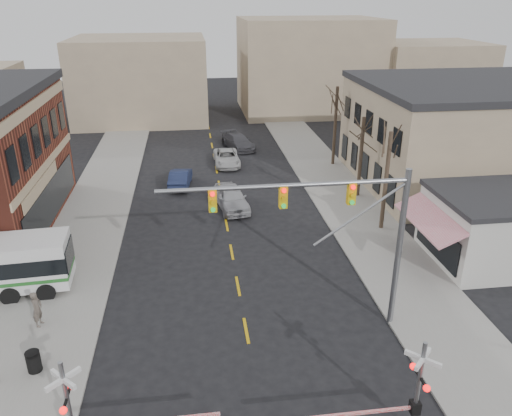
{
  "coord_description": "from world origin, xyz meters",
  "views": [
    {
      "loc": [
        -2.13,
        -17.6,
        14.97
      ],
      "look_at": [
        1.37,
        8.7,
        3.5
      ],
      "focal_mm": 35.0,
      "sensor_mm": 36.0,
      "label": 1
    }
  ],
  "objects": [
    {
      "name": "ground",
      "position": [
        0.0,
        0.0,
        0.0
      ],
      "size": [
        160.0,
        160.0,
        0.0
      ],
      "primitive_type": "plane",
      "color": "black",
      "rests_on": "ground"
    },
    {
      "name": "sidewalk_west",
      "position": [
        -9.5,
        20.0,
        0.06
      ],
      "size": [
        5.0,
        60.0,
        0.12
      ],
      "primitive_type": "cube",
      "color": "gray",
      "rests_on": "ground"
    },
    {
      "name": "sidewalk_east",
      "position": [
        9.5,
        20.0,
        0.06
      ],
      "size": [
        5.0,
        60.0,
        0.12
      ],
      "primitive_type": "cube",
      "color": "gray",
      "rests_on": "ground"
    },
    {
      "name": "tan_building",
      "position": [
        22.0,
        20.0,
        4.26
      ],
      "size": [
        20.3,
        15.3,
        8.5
      ],
      "color": "gray",
      "rests_on": "ground"
    },
    {
      "name": "awning_shop",
      "position": [
        15.97,
        7.0,
        2.16
      ],
      "size": [
        9.74,
        6.2,
        4.3
      ],
      "color": "beige",
      "rests_on": "ground"
    },
    {
      "name": "tree_east_a",
      "position": [
        10.5,
        12.0,
        3.5
      ],
      "size": [
        0.28,
        0.28,
        6.75
      ],
      "color": "#382B21",
      "rests_on": "sidewalk_east"
    },
    {
      "name": "tree_east_b",
      "position": [
        10.8,
        18.0,
        3.27
      ],
      "size": [
        0.28,
        0.28,
        6.3
      ],
      "color": "#382B21",
      "rests_on": "sidewalk_east"
    },
    {
      "name": "tree_east_c",
      "position": [
        11.0,
        26.0,
        3.72
      ],
      "size": [
        0.28,
        0.28,
        7.2
      ],
      "color": "#382B21",
      "rests_on": "sidewalk_east"
    },
    {
      "name": "traffic_signal_mast",
      "position": [
        4.14,
        1.72,
        5.79
      ],
      "size": [
        11.0,
        0.3,
        8.0
      ],
      "color": "gray",
      "rests_on": "ground"
    },
    {
      "name": "rr_crossing_west",
      "position": [
        -6.3,
        -4.08,
        1.97
      ],
      "size": [
        5.6,
        1.36,
        4.0
      ],
      "color": "gray",
      "rests_on": "ground"
    },
    {
      "name": "rr_crossing_east",
      "position": [
        5.01,
        -4.7,
        1.97
      ],
      "size": [
        5.6,
        1.36,
        4.0
      ],
      "color": "gray",
      "rests_on": "ground"
    },
    {
      "name": "trash_bin",
      "position": [
        -9.28,
        0.33,
        0.6
      ],
      "size": [
        0.6,
        0.6,
        0.95
      ],
      "primitive_type": "cylinder",
      "color": "black",
      "rests_on": "sidewalk_west"
    },
    {
      "name": "car_a",
      "position": [
        0.6,
        16.96,
        0.85
      ],
      "size": [
        2.77,
        5.27,
        1.71
      ],
      "primitive_type": "imported",
      "rotation": [
        0.0,
        0.0,
        0.16
      ],
      "color": "#A6A6AA",
      "rests_on": "ground"
    },
    {
      "name": "car_b",
      "position": [
        -3.23,
        22.16,
        0.74
      ],
      "size": [
        2.06,
        4.63,
        1.48
      ],
      "primitive_type": "imported",
      "rotation": [
        0.0,
        0.0,
        3.03
      ],
      "color": "#1A2343",
      "rests_on": "ground"
    },
    {
      "name": "car_c",
      "position": [
        1.07,
        27.36,
        0.69
      ],
      "size": [
        2.32,
        4.97,
        1.38
      ],
      "primitive_type": "imported",
      "rotation": [
        0.0,
        0.0,
        0.01
      ],
      "color": "#B8B8B8",
      "rests_on": "ground"
    },
    {
      "name": "car_d",
      "position": [
        2.66,
        32.56,
        0.75
      ],
      "size": [
        3.74,
        5.57,
        1.5
      ],
      "primitive_type": "imported",
      "rotation": [
        0.0,
        0.0,
        0.35
      ],
      "color": "#414146",
      "rests_on": "ground"
    },
    {
      "name": "pedestrian_near",
      "position": [
        -9.91,
        3.62,
        1.04
      ],
      "size": [
        0.56,
        0.74,
        1.84
      ],
      "primitive_type": "imported",
      "rotation": [
        0.0,
        0.0,
        1.38
      ],
      "color": "#584E46",
      "rests_on": "sidewalk_west"
    },
    {
      "name": "pedestrian_far",
      "position": [
        -10.11,
        7.24,
        0.96
      ],
      "size": [
        0.9,
        1.0,
        1.68
      ],
      "primitive_type": "imported",
      "rotation": [
        0.0,
        0.0,
        1.18
      ],
      "color": "#35375E",
      "rests_on": "sidewalk_west"
    }
  ]
}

